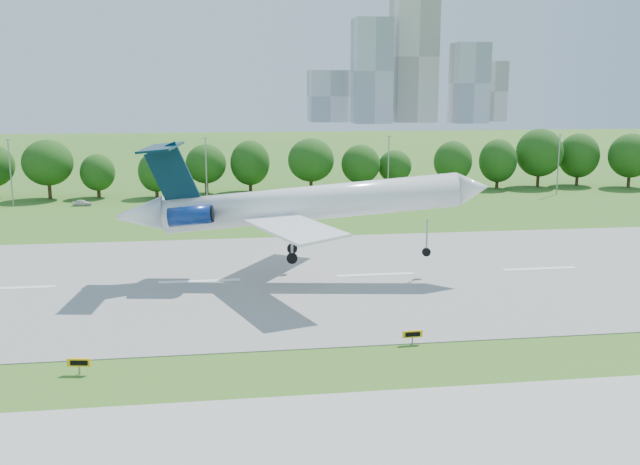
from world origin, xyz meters
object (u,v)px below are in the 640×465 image
(airliner, at_px, (293,203))
(taxi_sign_left, at_px, (79,363))
(service_vehicle_a, at_px, (200,205))
(service_vehicle_b, at_px, (82,203))

(airliner, distance_m, taxi_sign_left, 32.61)
(airliner, relative_size, taxi_sign_left, 23.45)
(airliner, distance_m, service_vehicle_a, 52.26)
(service_vehicle_b, bearing_deg, taxi_sign_left, -168.24)
(airliner, bearing_deg, service_vehicle_b, 126.75)
(airliner, relative_size, service_vehicle_a, 12.87)
(service_vehicle_b, bearing_deg, airliner, -147.47)
(taxi_sign_left, bearing_deg, service_vehicle_a, 93.65)
(taxi_sign_left, xyz_separation_m, service_vehicle_a, (7.15, 75.77, -0.39))
(airliner, xyz_separation_m, service_vehicle_b, (-33.19, 55.74, -8.02))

